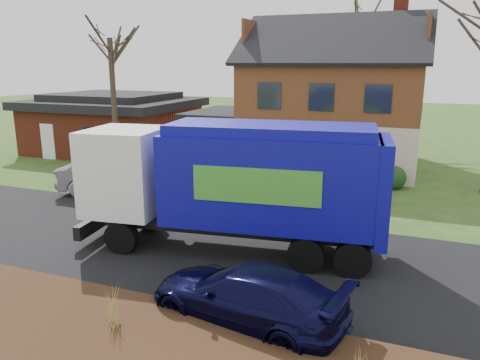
% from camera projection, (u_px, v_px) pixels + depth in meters
% --- Properties ---
extents(ground, '(120.00, 120.00, 0.00)m').
position_uv_depth(ground, '(185.00, 247.00, 14.64)').
color(ground, '#294A18').
rests_on(ground, ground).
extents(road, '(80.00, 7.00, 0.02)m').
position_uv_depth(road, '(185.00, 246.00, 14.63)').
color(road, black).
rests_on(road, ground).
extents(mulch_verge, '(80.00, 3.50, 0.30)m').
position_uv_depth(mulch_verge, '(65.00, 330.00, 9.82)').
color(mulch_verge, '#311B10').
rests_on(mulch_verge, ground).
extents(main_house, '(12.95, 8.95, 9.26)m').
position_uv_depth(main_house, '(326.00, 92.00, 25.67)').
color(main_house, beige).
rests_on(main_house, ground).
extents(ranch_house, '(9.80, 8.20, 3.70)m').
position_uv_depth(ranch_house, '(114.00, 123.00, 30.18)').
color(ranch_house, maroon).
rests_on(ranch_house, ground).
extents(garbage_truck, '(9.38, 3.61, 3.92)m').
position_uv_depth(garbage_truck, '(237.00, 179.00, 13.79)').
color(garbage_truck, black).
rests_on(garbage_truck, ground).
extents(silver_sedan, '(5.42, 2.93, 1.70)m').
position_uv_depth(silver_sedan, '(120.00, 176.00, 20.18)').
color(silver_sedan, '#98999F').
rests_on(silver_sedan, ground).
extents(navy_wagon, '(4.78, 2.58, 1.32)m').
position_uv_depth(navy_wagon, '(247.00, 296.00, 10.22)').
color(navy_wagon, black).
rests_on(navy_wagon, ground).
extents(tree_front_west, '(3.18, 3.18, 9.45)m').
position_uv_depth(tree_front_west, '(108.00, 17.00, 23.13)').
color(tree_front_west, '#3D2D25').
rests_on(tree_front_west, ground).
extents(grass_clump_mid, '(0.30, 0.25, 0.84)m').
position_uv_depth(grass_clump_mid, '(113.00, 305.00, 9.71)').
color(grass_clump_mid, '#A8974A').
rests_on(grass_clump_mid, mulch_verge).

